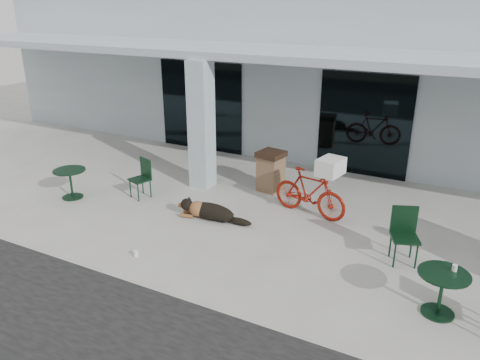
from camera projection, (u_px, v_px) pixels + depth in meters
The scene contains 16 objects.
ground at pixel (206, 236), 9.32m from camera, with size 80.00×80.00×0.00m, color beige.
building at pixel (338, 69), 15.54m from camera, with size 22.00×7.00×4.50m, color silver.
storefront_glass_left at pixel (201, 106), 14.33m from camera, with size 2.80×0.06×2.70m, color black.
storefront_glass_right at pixel (364, 125), 12.17m from camera, with size 2.40×0.06×2.70m, color black.
column at pixel (201, 125), 11.31m from camera, with size 0.50×0.50×3.12m, color silver.
overhang at pixel (282, 53), 11.14m from camera, with size 22.00×2.80×0.18m, color silver.
bicycle at pixel (310, 193), 10.07m from camera, with size 0.49×1.73×1.04m, color maroon.
laundry_basket at pixel (331, 167), 9.56m from camera, with size 0.58×0.43×0.35m, color white.
dog at pixel (211, 210), 9.95m from camera, with size 1.25×0.42×0.42m, color black, non-canonical shape.
cup_near_dog at pixel (136, 254), 8.56m from camera, with size 0.09×0.09×0.11m, color white.
cafe_table_near at pixel (71, 184), 11.01m from camera, with size 0.75×0.75×0.70m, color #11321C, non-canonical shape.
cafe_chair_near at pixel (140, 179), 10.99m from camera, with size 0.42×0.46×0.93m, color #11321C, non-canonical shape.
cafe_table_far at pixel (441, 294), 6.89m from camera, with size 0.75×0.75×0.70m, color #11321C, non-canonical shape.
cafe_chair_far_a at pixel (405, 237), 8.20m from camera, with size 0.46×0.50×1.01m, color #11321C, non-canonical shape.
cup_on_table at pixel (455, 268), 6.81m from camera, with size 0.07×0.07×0.10m, color white.
trash_receptacle at pixel (271, 171), 11.39m from camera, with size 0.59×0.59×1.00m, color brown, non-canonical shape.
Camera 1 is at (4.44, -7.04, 4.39)m, focal length 35.00 mm.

